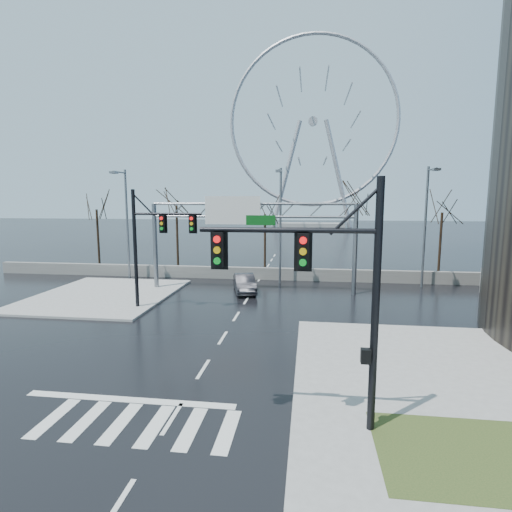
% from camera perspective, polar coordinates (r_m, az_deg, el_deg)
% --- Properties ---
extents(ground, '(260.00, 260.00, 0.00)m').
position_cam_1_polar(ground, '(18.23, -7.54, -15.71)').
color(ground, black).
rests_on(ground, ground).
extents(sidewalk_right_ext, '(12.00, 10.00, 0.15)m').
position_cam_1_polar(sidewalk_right_ext, '(20.25, 23.57, -13.61)').
color(sidewalk_right_ext, gray).
rests_on(sidewalk_right_ext, ground).
extents(sidewalk_far, '(10.00, 12.00, 0.15)m').
position_cam_1_polar(sidewalk_far, '(32.87, -20.81, -5.22)').
color(sidewalk_far, gray).
rests_on(sidewalk_far, ground).
extents(grass_strip, '(5.00, 4.00, 0.02)m').
position_cam_1_polar(grass_strip, '(13.96, 27.83, -23.83)').
color(grass_strip, '#2C431B').
rests_on(grass_strip, sidewalk_near).
extents(barrier_wall, '(52.00, 0.50, 1.10)m').
position_cam_1_polar(barrier_wall, '(36.98, 0.51, -2.50)').
color(barrier_wall, slate).
rests_on(barrier_wall, ground).
extents(signal_mast_near, '(5.52, 0.41, 8.00)m').
position_cam_1_polar(signal_mast_near, '(12.31, 10.60, -3.56)').
color(signal_mast_near, black).
rests_on(signal_mast_near, ground).
extents(signal_mast_far, '(4.72, 0.41, 8.00)m').
position_cam_1_polar(signal_mast_far, '(27.20, -14.80, 2.53)').
color(signal_mast_far, black).
rests_on(signal_mast_far, ground).
extents(sign_gantry, '(16.36, 0.40, 7.60)m').
position_cam_1_polar(sign_gantry, '(31.49, -1.29, 4.15)').
color(sign_gantry, slate).
rests_on(sign_gantry, ground).
extents(streetlight_left, '(0.50, 2.55, 10.00)m').
position_cam_1_polar(streetlight_left, '(38.02, -18.18, 5.49)').
color(streetlight_left, slate).
rests_on(streetlight_left, ground).
extents(streetlight_mid, '(0.50, 2.55, 10.00)m').
position_cam_1_polar(streetlight_mid, '(34.36, 3.47, 5.64)').
color(streetlight_mid, slate).
rests_on(streetlight_mid, ground).
extents(streetlight_right, '(0.50, 2.55, 10.00)m').
position_cam_1_polar(streetlight_right, '(35.58, 23.21, 5.09)').
color(streetlight_right, slate).
rests_on(streetlight_right, ground).
extents(tree_far_left, '(3.50, 3.50, 7.00)m').
position_cam_1_polar(tree_far_left, '(45.98, -21.78, 5.30)').
color(tree_far_left, black).
rests_on(tree_far_left, ground).
extents(tree_left, '(3.75, 3.75, 7.50)m').
position_cam_1_polar(tree_left, '(41.83, -11.27, 6.05)').
color(tree_left, black).
rests_on(tree_left, ground).
extents(tree_center, '(3.25, 3.25, 6.50)m').
position_cam_1_polar(tree_center, '(40.88, 1.30, 5.03)').
color(tree_center, black).
rests_on(tree_center, ground).
extents(tree_right, '(3.90, 3.90, 7.80)m').
position_cam_1_polar(tree_right, '(39.86, 14.19, 6.22)').
color(tree_right, black).
rests_on(tree_right, ground).
extents(tree_far_right, '(3.40, 3.40, 6.80)m').
position_cam_1_polar(tree_far_right, '(42.04, 25.00, 4.70)').
color(tree_far_right, black).
rests_on(tree_far_right, ground).
extents(ferris_wheel, '(45.00, 6.00, 50.91)m').
position_cam_1_polar(ferris_wheel, '(112.67, 8.12, 17.58)').
color(ferris_wheel, gray).
rests_on(ferris_wheel, ground).
extents(car, '(2.61, 4.60, 1.44)m').
position_cam_1_polar(car, '(31.84, -1.65, -3.93)').
color(car, black).
rests_on(car, ground).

